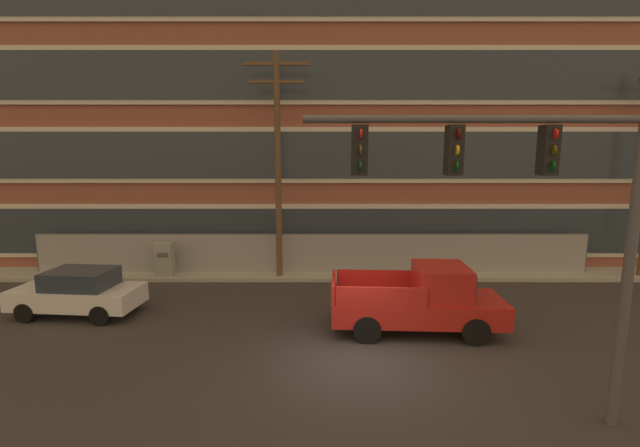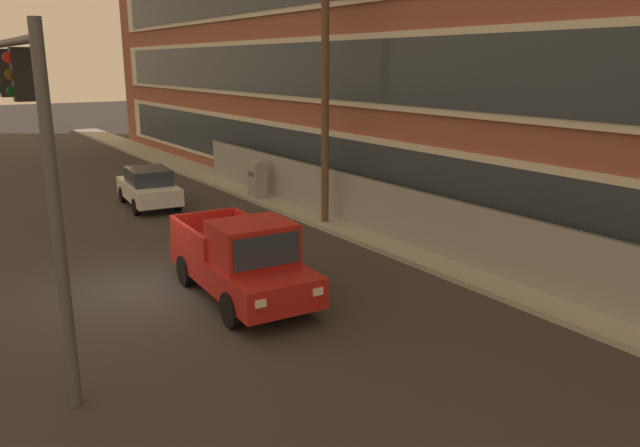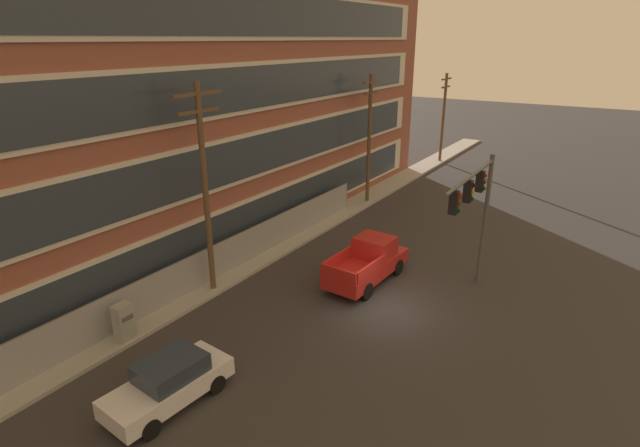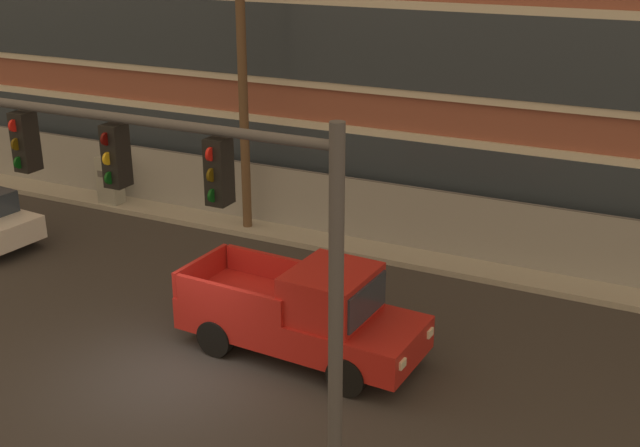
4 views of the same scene
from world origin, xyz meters
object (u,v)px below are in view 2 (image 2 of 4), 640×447
(pickup_truck_red, at_px, (243,261))
(electrical_cabinet, at_px, (257,181))
(traffic_signal_mast, at_px, (25,121))
(sedan_white, at_px, (149,187))
(utility_pole_near_corner, at_px, (325,74))

(pickup_truck_red, distance_m, electrical_cabinet, 11.16)
(traffic_signal_mast, relative_size, pickup_truck_red, 1.20)
(sedan_white, xyz_separation_m, electrical_cabinet, (1.45, 4.10, 0.03))
(traffic_signal_mast, height_order, pickup_truck_red, traffic_signal_mast)
(sedan_white, bearing_deg, electrical_cabinet, 70.56)
(traffic_signal_mast, xyz_separation_m, utility_pole_near_corner, (-5.63, 10.16, 0.64))
(sedan_white, relative_size, electrical_cabinet, 2.58)
(sedan_white, distance_m, utility_pole_near_corner, 8.84)
(electrical_cabinet, bearing_deg, utility_pole_near_corner, 1.36)
(pickup_truck_red, distance_m, sedan_white, 11.25)
(traffic_signal_mast, xyz_separation_m, sedan_white, (-11.99, 5.94, -3.81))
(traffic_signal_mast, relative_size, electrical_cabinet, 3.80)
(sedan_white, height_order, utility_pole_near_corner, utility_pole_near_corner)
(pickup_truck_red, xyz_separation_m, electrical_cabinet, (-9.72, 5.48, -0.14))
(traffic_signal_mast, xyz_separation_m, pickup_truck_red, (-0.82, 4.56, -3.64))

